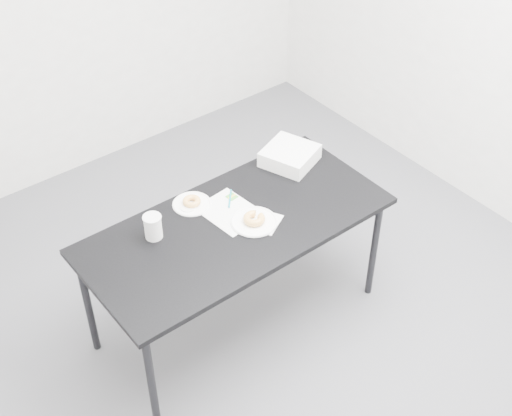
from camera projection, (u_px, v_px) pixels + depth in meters
floor at (242, 334)px, 4.03m from camera, size 4.00×4.00×0.00m
table at (236, 231)px, 3.68m from camera, size 1.60×0.76×0.73m
scorecard at (230, 212)px, 3.71m from camera, size 0.28×0.34×0.00m
logo_patch at (232, 197)px, 3.80m from camera, size 0.06×0.06×0.00m
pen at (230, 199)px, 3.79m from camera, size 0.10×0.12×0.01m
napkin at (263, 221)px, 3.66m from camera, size 0.23×0.23×0.00m
plate_near at (254, 222)px, 3.65m from camera, size 0.24×0.24×0.01m
donut_near at (254, 218)px, 3.63m from camera, size 0.15×0.15×0.04m
plate_far at (192, 204)px, 3.76m from camera, size 0.21×0.21×0.01m
donut_far at (192, 201)px, 3.75m from camera, size 0.13×0.13×0.03m
coffee_cup at (153, 227)px, 3.53m from camera, size 0.09×0.09×0.13m
cup_lid at (188, 207)px, 3.73m from camera, size 0.08×0.08×0.01m
bakery_box at (290, 156)px, 4.02m from camera, size 0.35×0.35×0.09m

